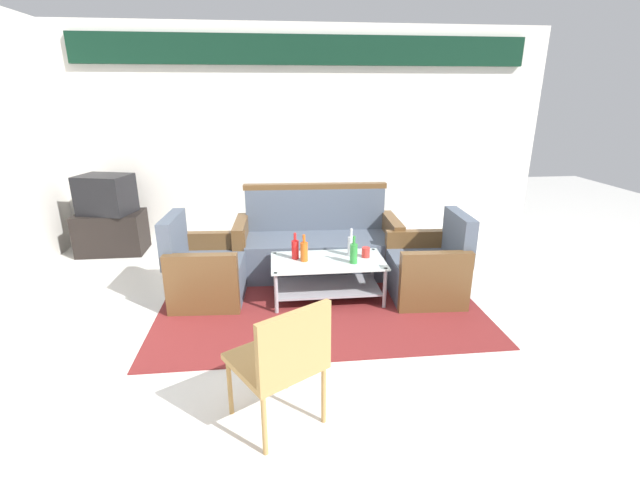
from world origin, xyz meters
TOP-DOWN VIEW (x-y plane):
  - ground_plane at (0.00, 0.00)m, footprint 14.00×14.00m
  - wall_back at (0.00, 3.05)m, footprint 6.52×0.19m
  - rug at (-0.07, 0.92)m, footprint 3.02×2.20m
  - couch at (-0.01, 1.63)m, footprint 1.82×0.80m
  - armchair_left at (-1.17, 1.04)m, footprint 0.74×0.80m
  - armchair_right at (1.03, 0.86)m, footprint 0.73×0.79m
  - coffee_table at (0.02, 0.91)m, footprint 1.10×0.60m
  - bottle_orange at (-0.21, 0.92)m, footprint 0.07×0.07m
  - bottle_red at (-0.29, 0.99)m, footprint 0.07×0.07m
  - bottle_clear at (0.27, 1.01)m, footprint 0.07×0.07m
  - bottle_green at (0.26, 0.81)m, footprint 0.07×0.07m
  - cup at (0.41, 0.96)m, footprint 0.08×0.08m
  - tv_stand at (-2.55, 2.55)m, footprint 0.80×0.50m
  - television at (-2.55, 2.55)m, footprint 0.70×0.58m
  - wicker_chair at (-0.46, -0.81)m, footprint 0.66×0.66m

SIDE VIEW (x-z plane):
  - ground_plane at x=0.00m, z-range 0.00..0.00m
  - rug at x=-0.07m, z-range 0.00..0.01m
  - tv_stand at x=-2.55m, z-range 0.00..0.52m
  - coffee_table at x=0.02m, z-range 0.07..0.47m
  - armchair_left at x=-1.17m, z-range -0.14..0.71m
  - armchair_right at x=1.03m, z-range -0.14..0.71m
  - couch at x=-0.01m, z-range -0.16..0.80m
  - cup at x=0.41m, z-range 0.41..0.51m
  - wicker_chair at x=-0.46m, z-range 0.07..0.91m
  - bottle_red at x=-0.29m, z-range 0.38..0.64m
  - bottle_orange at x=-0.21m, z-range 0.38..0.64m
  - bottle_green at x=0.26m, z-range 0.38..0.65m
  - bottle_clear at x=0.27m, z-range 0.38..0.66m
  - television at x=-2.55m, z-range 0.52..1.00m
  - wall_back at x=0.00m, z-range 0.08..2.88m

